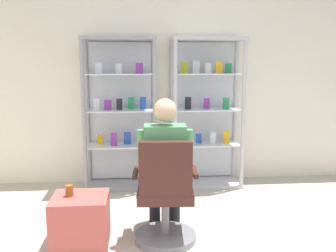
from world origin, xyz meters
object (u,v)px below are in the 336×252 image
at_px(storage_crate, 81,220).
at_px(tea_glass, 69,191).
at_px(display_cabinet_right, 206,111).
at_px(display_cabinet_left, 120,113).
at_px(seated_shopkeeper, 165,161).
at_px(office_chair, 165,201).

distance_m(storage_crate, tea_glass, 0.29).
distance_m(display_cabinet_right, tea_glass, 2.22).
xyz_separation_m(display_cabinet_left, seated_shopkeeper, (0.46, -1.48, -0.25)).
bearing_deg(display_cabinet_right, tea_glass, -133.23).
relative_size(seated_shopkeeper, tea_glass, 12.92).
xyz_separation_m(display_cabinet_left, display_cabinet_right, (1.10, 0.00, 0.01)).
bearing_deg(display_cabinet_right, office_chair, -111.68).
xyz_separation_m(office_chair, storage_crate, (-0.74, 0.04, -0.17)).
height_order(office_chair, seated_shopkeeper, seated_shopkeeper).
distance_m(office_chair, storage_crate, 0.76).
distance_m(display_cabinet_left, office_chair, 1.79).
xyz_separation_m(display_cabinet_right, seated_shopkeeper, (-0.64, -1.48, -0.25)).
height_order(display_cabinet_right, seated_shopkeeper, display_cabinet_right).
height_order(office_chair, tea_glass, office_chair).
xyz_separation_m(office_chair, seated_shopkeeper, (0.01, 0.16, 0.32)).
bearing_deg(tea_glass, display_cabinet_left, 76.20).
relative_size(display_cabinet_right, storage_crate, 3.93).
relative_size(storage_crate, tea_glass, 4.84).
bearing_deg(storage_crate, tea_glass, 168.31).
bearing_deg(storage_crate, seated_shopkeeper, 9.04).
xyz_separation_m(display_cabinet_right, office_chair, (-0.65, -1.64, -0.57)).
distance_m(display_cabinet_left, tea_glass, 1.69).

